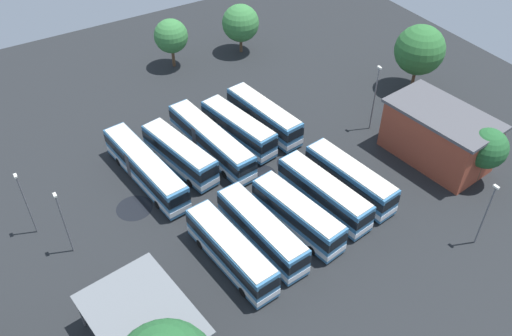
# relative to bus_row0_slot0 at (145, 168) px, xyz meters

# --- Properties ---
(ground_plane) EXTENTS (93.47, 93.47, 0.00)m
(ground_plane) POSITION_rel_bus_row0_slot0_xyz_m (6.74, 9.20, -1.91)
(ground_plane) COLOR black
(bus_row0_slot0) EXTENTS (14.53, 4.27, 3.61)m
(bus_row0_slot0) POSITION_rel_bus_row0_slot0_xyz_m (0.00, 0.00, 0.00)
(bus_row0_slot0) COLOR teal
(bus_row0_slot0) RESTS_ON ground_plane
(bus_row0_slot1) EXTENTS (11.26, 4.69, 3.61)m
(bus_row0_slot1) POSITION_rel_bus_row0_slot0_xyz_m (-0.24, 4.25, -0.00)
(bus_row0_slot1) COLOR teal
(bus_row0_slot1) RESTS_ON ground_plane
(bus_row0_slot2) EXTENTS (14.53, 4.18, 3.61)m
(bus_row0_slot2) POSITION_rel_bus_row0_slot0_xyz_m (-0.56, 8.36, 0.00)
(bus_row0_slot2) COLOR teal
(bus_row0_slot2) RESTS_ON ground_plane
(bus_row0_slot3) EXTENTS (11.36, 4.56, 3.61)m
(bus_row0_slot3) POSITION_rel_bus_row0_slot0_xyz_m (-1.02, 12.33, -0.00)
(bus_row0_slot3) COLOR teal
(bus_row0_slot3) RESTS_ON ground_plane
(bus_row0_slot4) EXTENTS (11.92, 4.12, 3.61)m
(bus_row0_slot4) POSITION_rel_bus_row0_slot0_xyz_m (-1.56, 16.24, -0.00)
(bus_row0_slot4) COLOR teal
(bus_row0_slot4) RESTS_ON ground_plane
(bus_row1_slot0) EXTENTS (11.66, 3.78, 3.61)m
(bus_row1_slot0) POSITION_rel_bus_row0_slot0_xyz_m (15.17, 2.24, -0.00)
(bus_row1_slot0) COLOR teal
(bus_row1_slot0) RESTS_ON ground_plane
(bus_row1_slot1) EXTENTS (11.69, 3.64, 3.61)m
(bus_row1_slot1) POSITION_rel_bus_row0_slot0_xyz_m (14.49, 6.01, -0.00)
(bus_row1_slot1) COLOR teal
(bus_row1_slot1) RESTS_ON ground_plane
(bus_row1_slot2) EXTENTS (11.19, 4.33, 3.61)m
(bus_row1_slot2) POSITION_rel_bus_row0_slot0_xyz_m (14.51, 10.18, -0.00)
(bus_row1_slot2) COLOR teal
(bus_row1_slot2) RESTS_ON ground_plane
(bus_row1_slot3) EXTENTS (11.74, 4.19, 3.61)m
(bus_row1_slot3) POSITION_rel_bus_row0_slot0_xyz_m (13.38, 14.28, -0.00)
(bus_row1_slot3) COLOR teal
(bus_row1_slot3) RESTS_ON ground_plane
(bus_row1_slot4) EXTENTS (11.46, 4.11, 3.61)m
(bus_row1_slot4) POSITION_rel_bus_row0_slot0_xyz_m (13.01, 18.01, -0.00)
(bus_row1_slot4) COLOR teal
(bus_row1_slot4) RESTS_ON ground_plane
(depot_building) EXTENTS (12.93, 8.31, 6.38)m
(depot_building) POSITION_rel_bus_row0_slot0_xyz_m (13.48, 30.22, 1.30)
(depot_building) COLOR #99422D
(depot_building) RESTS_ON ground_plane
(maintenance_shelter) EXTENTS (10.93, 8.57, 4.12)m
(maintenance_shelter) POSITION_rel_bus_row0_slot0_xyz_m (18.72, -7.75, 2.03)
(maintenance_shelter) COLOR slate
(maintenance_shelter) RESTS_ON ground_plane
(lamp_post_mid_lot) EXTENTS (0.56, 0.28, 8.77)m
(lamp_post_mid_lot) POSITION_rel_bus_row0_slot0_xyz_m (5.26, 27.60, 2.90)
(lamp_post_mid_lot) COLOR slate
(lamp_post_mid_lot) RESTS_ON ground_plane
(lamp_post_far_corner) EXTENTS (0.56, 0.28, 7.63)m
(lamp_post_far_corner) POSITION_rel_bus_row0_slot0_xyz_m (1.35, -12.45, 2.32)
(lamp_post_far_corner) COLOR slate
(lamp_post_far_corner) RESTS_ON ground_plane
(lamp_post_by_building) EXTENTS (0.56, 0.28, 7.56)m
(lamp_post_by_building) POSITION_rel_bus_row0_slot0_xyz_m (5.70, -10.07, 2.28)
(lamp_post_by_building) COLOR slate
(lamp_post_by_building) RESTS_ON ground_plane
(lamp_post_near_entrance) EXTENTS (0.56, 0.28, 7.57)m
(lamp_post_near_entrance) POSITION_rel_bus_row0_slot0_xyz_m (25.21, 24.11, 2.29)
(lamp_post_near_entrance) COLOR slate
(lamp_post_near_entrance) RESTS_ON ground_plane
(tree_east_edge) EXTENTS (5.48, 5.48, 7.41)m
(tree_east_edge) POSITION_rel_bus_row0_slot0_xyz_m (-20.12, 23.72, 2.75)
(tree_east_edge) COLOR brown
(tree_east_edge) RESTS_ON ground_plane
(tree_west_edge) EXTENTS (4.81, 4.81, 7.19)m
(tree_west_edge) POSITION_rel_bus_row0_slot0_xyz_m (-21.49, 13.16, 2.86)
(tree_west_edge) COLOR brown
(tree_west_edge) RESTS_ON ground_plane
(tree_northwest) EXTENTS (4.43, 4.43, 6.81)m
(tree_northwest) POSITION_rel_bus_row0_slot0_xyz_m (18.94, 31.36, 2.67)
(tree_northwest) COLOR brown
(tree_northwest) RESTS_ON ground_plane
(tree_south_edge) EXTENTS (6.60, 6.60, 9.21)m
(tree_south_edge) POSITION_rel_bus_row0_slot0_xyz_m (1.13, 38.63, 3.99)
(tree_south_edge) COLOR brown
(tree_south_edge) RESTS_ON ground_plane
(puddle_front_lane) EXTENTS (3.03, 3.03, 0.01)m
(puddle_front_lane) POSITION_rel_bus_row0_slot0_xyz_m (5.72, 15.27, -1.90)
(puddle_front_lane) COLOR black
(puddle_front_lane) RESTS_ON ground_plane
(puddle_between_rows) EXTENTS (3.84, 3.84, 0.01)m
(puddle_between_rows) POSITION_rel_bus_row0_slot0_xyz_m (3.29, -2.84, -1.90)
(puddle_between_rows) COLOR black
(puddle_between_rows) RESTS_ON ground_plane
(puddle_near_shelter) EXTENTS (3.32, 3.32, 0.01)m
(puddle_near_shelter) POSITION_rel_bus_row0_slot0_xyz_m (5.64, 11.44, -1.90)
(puddle_near_shelter) COLOR black
(puddle_near_shelter) RESTS_ON ground_plane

